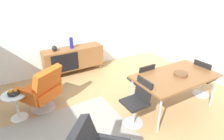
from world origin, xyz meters
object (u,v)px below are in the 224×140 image
(vase_cobalt, at_px, (54,48))
(side_table_round, at_px, (16,103))
(lounge_chair_red, at_px, (42,89))
(fruit_bowl, at_px, (13,93))
(sideboard, at_px, (73,58))
(vase_sculptural_dark, at_px, (71,43))
(dining_chair_back_left, at_px, (142,80))
(dining_chair_far_end, at_px, (203,77))
(dining_chair_near_window, at_px, (137,101))
(dining_table, at_px, (175,77))
(wooden_bowl_on_table, at_px, (181,74))

(vase_cobalt, height_order, side_table_round, vase_cobalt)
(lounge_chair_red, xyz_separation_m, fruit_bowl, (-0.50, -0.02, 0.09))
(sideboard, distance_m, vase_sculptural_dark, 0.42)
(vase_sculptural_dark, xyz_separation_m, dining_chair_back_left, (0.80, -1.98, -0.39))
(vase_sculptural_dark, bearing_deg, side_table_round, -140.70)
(sideboard, height_order, dining_chair_back_left, dining_chair_back_left)
(vase_cobalt, distance_m, dining_chair_back_left, 2.36)
(dining_chair_far_end, distance_m, dining_chair_near_window, 1.78)
(sideboard, bearing_deg, vase_sculptural_dark, 173.41)
(dining_chair_back_left, xyz_separation_m, fruit_bowl, (-2.38, 0.68, 0.09))
(fruit_bowl, bearing_deg, dining_chair_far_end, -18.91)
(sideboard, distance_m, vase_cobalt, 0.59)
(dining_table, relative_size, side_table_round, 3.08)
(dining_chair_near_window, bearing_deg, vase_cobalt, 105.67)
(dining_chair_back_left, distance_m, fruit_bowl, 2.48)
(dining_table, relative_size, dining_chair_back_left, 1.87)
(fruit_bowl, bearing_deg, wooden_bowl_on_table, -24.77)
(sideboard, bearing_deg, dining_table, -65.98)
(side_table_round, bearing_deg, lounge_chair_red, 2.55)
(dining_table, distance_m, fruit_bowl, 3.00)
(lounge_chair_red, bearing_deg, side_table_round, -177.45)
(wooden_bowl_on_table, height_order, fruit_bowl, wooden_bowl_on_table)
(sideboard, bearing_deg, dining_chair_back_left, -68.47)
(vase_sculptural_dark, distance_m, fruit_bowl, 2.07)
(dining_chair_far_end, bearing_deg, dining_table, 179.73)
(dining_chair_far_end, xyz_separation_m, fruit_bowl, (-3.62, 1.24, 0.09))
(wooden_bowl_on_table, xyz_separation_m, dining_chair_back_left, (-0.42, 0.61, -0.30))
(dining_chair_near_window, bearing_deg, sideboard, 95.43)
(dining_chair_near_window, xyz_separation_m, lounge_chair_red, (-1.35, 1.26, -0.00))
(dining_chair_far_end, relative_size, dining_chair_near_window, 1.00)
(sideboard, relative_size, lounge_chair_red, 1.69)
(dining_table, height_order, dining_chair_far_end, dining_chair_far_end)
(wooden_bowl_on_table, bearing_deg, lounge_chair_red, 150.26)
(dining_chair_back_left, bearing_deg, wooden_bowl_on_table, -55.82)
(sideboard, relative_size, side_table_round, 3.08)
(dining_table, bearing_deg, dining_chair_back_left, 122.08)
(dining_table, distance_m, dining_chair_near_window, 0.92)
(dining_chair_near_window, relative_size, lounge_chair_red, 0.90)
(dining_table, height_order, fruit_bowl, dining_table)
(vase_cobalt, bearing_deg, dining_chair_back_left, -57.71)
(dining_chair_far_end, distance_m, fruit_bowl, 3.83)
(vase_sculptural_dark, height_order, fruit_bowl, vase_sculptural_dark)
(vase_cobalt, distance_m, dining_table, 3.00)
(sideboard, height_order, fruit_bowl, sideboard)
(wooden_bowl_on_table, distance_m, side_table_round, 3.12)
(dining_table, distance_m, dining_chair_far_end, 0.92)
(wooden_bowl_on_table, height_order, side_table_round, wooden_bowl_on_table)
(dining_chair_back_left, height_order, lounge_chair_red, lounge_chair_red)
(dining_chair_near_window, height_order, fruit_bowl, dining_chair_near_window)
(vase_cobalt, bearing_deg, fruit_bowl, -131.09)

